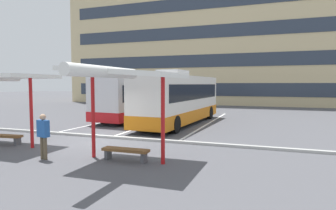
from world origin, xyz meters
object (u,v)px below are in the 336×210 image
coach_bus_0 (146,97)px  waiting_shelter_1 (122,75)px  coach_bus_1 (180,100)px  bench_0 (6,137)px  bench_1 (126,152)px  waiting_passenger_0 (43,133)px

coach_bus_0 → waiting_shelter_1: bearing=-69.1°
coach_bus_1 → bench_0: (-5.31, -9.32, -1.36)m
bench_1 → bench_0: bearing=174.4°
waiting_passenger_0 → coach_bus_0: bearing=98.1°
coach_bus_0 → waiting_passenger_0: coach_bus_0 is taller
waiting_passenger_0 → waiting_shelter_1: bearing=12.0°
coach_bus_1 → waiting_passenger_0: 10.94m
coach_bus_1 → waiting_passenger_0: coach_bus_1 is taller
bench_0 → waiting_passenger_0: (3.52, -1.45, 0.63)m
coach_bus_0 → bench_0: 11.92m
coach_bus_1 → waiting_shelter_1: bearing=-83.6°
waiting_shelter_1 → waiting_passenger_0: size_ratio=2.85×
coach_bus_0 → bench_0: bearing=-98.0°
bench_0 → waiting_shelter_1: bearing=-7.3°
coach_bus_0 → bench_0: coach_bus_0 is taller
bench_0 → waiting_passenger_0: 3.86m
coach_bus_0 → coach_bus_1: (3.66, -2.41, 0.02)m
coach_bus_1 → bench_1: coach_bus_1 is taller
bench_0 → waiting_shelter_1: waiting_shelter_1 is taller
coach_bus_1 → bench_1: size_ratio=6.17×
bench_0 → waiting_passenger_0: bearing=-22.4°
coach_bus_1 → bench_1: bearing=-83.5°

